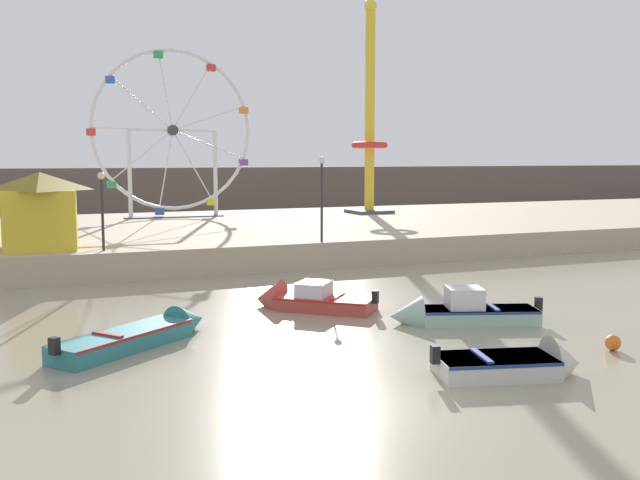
{
  "coord_description": "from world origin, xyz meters",
  "views": [
    {
      "loc": [
        -6.31,
        -13.63,
        5.32
      ],
      "look_at": [
        4.21,
        11.72,
        2.19
      ],
      "focal_mm": 40.61,
      "sensor_mm": 36.0,
      "label": 1
    }
  ],
  "objects_px": {
    "motorboat_seafoam": "(454,313)",
    "promenade_lamp_far": "(102,199)",
    "mooring_buoy_orange": "(613,343)",
    "carnival_booth_yellow_awning": "(41,209)",
    "promenade_lamp_near": "(322,187)",
    "motorboat_teal_painted": "(147,333)",
    "drop_tower_yellow_tower": "(370,130)",
    "motorboat_pale_grey": "(522,364)",
    "ferris_wheel_white_frame": "(173,133)",
    "motorboat_faded_red": "(303,300)"
  },
  "relations": [
    {
      "from": "promenade_lamp_near",
      "to": "motorboat_teal_painted",
      "type": "bearing_deg",
      "value": -132.04
    },
    {
      "from": "ferris_wheel_white_frame",
      "to": "mooring_buoy_orange",
      "type": "bearing_deg",
      "value": -81.13
    },
    {
      "from": "carnival_booth_yellow_awning",
      "to": "promenade_lamp_far",
      "type": "relative_size",
      "value": 1.09
    },
    {
      "from": "motorboat_seafoam",
      "to": "motorboat_teal_painted",
      "type": "bearing_deg",
      "value": 12.1
    },
    {
      "from": "motorboat_pale_grey",
      "to": "ferris_wheel_white_frame",
      "type": "height_order",
      "value": "ferris_wheel_white_frame"
    },
    {
      "from": "promenade_lamp_far",
      "to": "motorboat_pale_grey",
      "type": "bearing_deg",
      "value": -66.65
    },
    {
      "from": "motorboat_pale_grey",
      "to": "promenade_lamp_near",
      "type": "height_order",
      "value": "promenade_lamp_near"
    },
    {
      "from": "drop_tower_yellow_tower",
      "to": "motorboat_teal_painted",
      "type": "bearing_deg",
      "value": -127.38
    },
    {
      "from": "motorboat_pale_grey",
      "to": "motorboat_faded_red",
      "type": "distance_m",
      "value": 9.63
    },
    {
      "from": "promenade_lamp_far",
      "to": "promenade_lamp_near",
      "type": "bearing_deg",
      "value": -2.53
    },
    {
      "from": "drop_tower_yellow_tower",
      "to": "motorboat_pale_grey",
      "type": "bearing_deg",
      "value": -110.33
    },
    {
      "from": "motorboat_seafoam",
      "to": "carnival_booth_yellow_awning",
      "type": "relative_size",
      "value": 1.31
    },
    {
      "from": "motorboat_teal_painted",
      "to": "drop_tower_yellow_tower",
      "type": "relative_size",
      "value": 0.34
    },
    {
      "from": "motorboat_faded_red",
      "to": "mooring_buoy_orange",
      "type": "distance_m",
      "value": 10.36
    },
    {
      "from": "drop_tower_yellow_tower",
      "to": "carnival_booth_yellow_awning",
      "type": "xyz_separation_m",
      "value": [
        -22.81,
        -13.25,
        -4.3
      ]
    },
    {
      "from": "carnival_booth_yellow_awning",
      "to": "motorboat_faded_red",
      "type": "bearing_deg",
      "value": -47.61
    },
    {
      "from": "carnival_booth_yellow_awning",
      "to": "mooring_buoy_orange",
      "type": "bearing_deg",
      "value": -48.84
    },
    {
      "from": "carnival_booth_yellow_awning",
      "to": "mooring_buoy_orange",
      "type": "relative_size",
      "value": 8.48
    },
    {
      "from": "promenade_lamp_far",
      "to": "mooring_buoy_orange",
      "type": "xyz_separation_m",
      "value": [
        11.74,
        -17.58,
        -3.34
      ]
    },
    {
      "from": "motorboat_seafoam",
      "to": "carnival_booth_yellow_awning",
      "type": "distance_m",
      "value": 19.2
    },
    {
      "from": "motorboat_teal_painted",
      "to": "drop_tower_yellow_tower",
      "type": "distance_m",
      "value": 34.36
    },
    {
      "from": "motorboat_teal_painted",
      "to": "carnival_booth_yellow_awning",
      "type": "distance_m",
      "value": 13.96
    },
    {
      "from": "ferris_wheel_white_frame",
      "to": "promenade_lamp_far",
      "type": "distance_m",
      "value": 18.16
    },
    {
      "from": "drop_tower_yellow_tower",
      "to": "carnival_booth_yellow_awning",
      "type": "bearing_deg",
      "value": -149.85
    },
    {
      "from": "motorboat_teal_painted",
      "to": "motorboat_faded_red",
      "type": "relative_size",
      "value": 1.22
    },
    {
      "from": "motorboat_teal_painted",
      "to": "ferris_wheel_white_frame",
      "type": "height_order",
      "value": "ferris_wheel_white_frame"
    },
    {
      "from": "mooring_buoy_orange",
      "to": "motorboat_faded_red",
      "type": "bearing_deg",
      "value": 124.73
    },
    {
      "from": "motorboat_seafoam",
      "to": "carnival_booth_yellow_awning",
      "type": "xyz_separation_m",
      "value": [
        -11.96,
        14.77,
        2.7
      ]
    },
    {
      "from": "promenade_lamp_near",
      "to": "motorboat_faded_red",
      "type": "bearing_deg",
      "value": -116.53
    },
    {
      "from": "drop_tower_yellow_tower",
      "to": "mooring_buoy_orange",
      "type": "height_order",
      "value": "drop_tower_yellow_tower"
    },
    {
      "from": "motorboat_seafoam",
      "to": "promenade_lamp_far",
      "type": "height_order",
      "value": "promenade_lamp_far"
    },
    {
      "from": "drop_tower_yellow_tower",
      "to": "mooring_buoy_orange",
      "type": "distance_m",
      "value": 34.41
    },
    {
      "from": "drop_tower_yellow_tower",
      "to": "promenade_lamp_near",
      "type": "relative_size",
      "value": 3.73
    },
    {
      "from": "motorboat_seafoam",
      "to": "drop_tower_yellow_tower",
      "type": "xyz_separation_m",
      "value": [
        10.84,
        28.02,
        7.0
      ]
    },
    {
      "from": "ferris_wheel_white_frame",
      "to": "carnival_booth_yellow_awning",
      "type": "bearing_deg",
      "value": -120.62
    },
    {
      "from": "drop_tower_yellow_tower",
      "to": "promenade_lamp_near",
      "type": "bearing_deg",
      "value": -123.54
    },
    {
      "from": "promenade_lamp_far",
      "to": "motorboat_seafoam",
      "type": "bearing_deg",
      "value": -53.94
    },
    {
      "from": "mooring_buoy_orange",
      "to": "motorboat_seafoam",
      "type": "bearing_deg",
      "value": 116.26
    },
    {
      "from": "ferris_wheel_white_frame",
      "to": "mooring_buoy_orange",
      "type": "xyz_separation_m",
      "value": [
        5.34,
        -34.24,
        -6.72
      ]
    },
    {
      "from": "ferris_wheel_white_frame",
      "to": "motorboat_faded_red",
      "type": "bearing_deg",
      "value": -91.24
    },
    {
      "from": "motorboat_faded_red",
      "to": "ferris_wheel_white_frame",
      "type": "xyz_separation_m",
      "value": [
        0.56,
        25.73,
        6.63
      ]
    },
    {
      "from": "motorboat_pale_grey",
      "to": "promenade_lamp_far",
      "type": "height_order",
      "value": "promenade_lamp_far"
    },
    {
      "from": "motorboat_seafoam",
      "to": "motorboat_pale_grey",
      "type": "bearing_deg",
      "value": 93.91
    },
    {
      "from": "drop_tower_yellow_tower",
      "to": "promenade_lamp_far",
      "type": "distance_m",
      "value": 25.54
    },
    {
      "from": "drop_tower_yellow_tower",
      "to": "motorboat_seafoam",
      "type": "bearing_deg",
      "value": -111.16
    },
    {
      "from": "motorboat_pale_grey",
      "to": "mooring_buoy_orange",
      "type": "relative_size",
      "value": 8.87
    },
    {
      "from": "ferris_wheel_white_frame",
      "to": "promenade_lamp_far",
      "type": "xyz_separation_m",
      "value": [
        -6.4,
        -16.66,
        -3.38
      ]
    },
    {
      "from": "motorboat_faded_red",
      "to": "carnival_booth_yellow_awning",
      "type": "xyz_separation_m",
      "value": [
        -8.29,
        10.78,
        2.74
      ]
    },
    {
      "from": "motorboat_teal_painted",
      "to": "drop_tower_yellow_tower",
      "type": "bearing_deg",
      "value": 15.7
    },
    {
      "from": "motorboat_faded_red",
      "to": "motorboat_teal_painted",
      "type": "bearing_deg",
      "value": 66.45
    }
  ]
}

